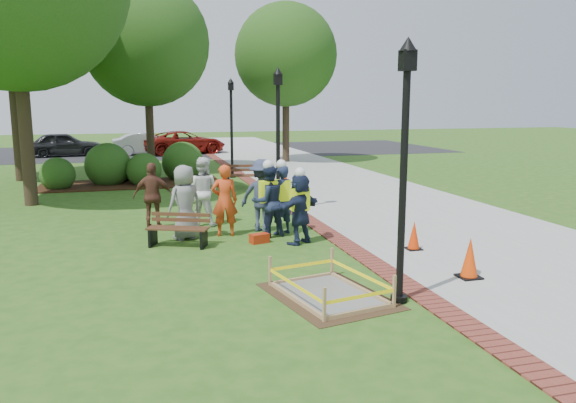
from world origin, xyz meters
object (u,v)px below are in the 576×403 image
object	(u,v)px
bench_near	(178,236)
hivis_worker_c	(268,199)
wet_concrete_pad	(329,283)
cone_front	(470,259)
lamp_near	(404,152)
hivis_worker_a	(300,206)
hivis_worker_b	(281,197)

from	to	relation	value
bench_near	hivis_worker_c	bearing A→B (deg)	9.67
wet_concrete_pad	cone_front	world-z (taller)	cone_front
bench_near	lamp_near	world-z (taller)	lamp_near
lamp_near	bench_near	bearing A→B (deg)	125.06
hivis_worker_a	hivis_worker_c	bearing A→B (deg)	123.05
lamp_near	hivis_worker_b	distance (m)	5.47
bench_near	hivis_worker_c	distance (m)	2.35
wet_concrete_pad	hivis_worker_a	world-z (taller)	hivis_worker_a
cone_front	hivis_worker_c	distance (m)	5.14
hivis_worker_a	hivis_worker_b	xyz separation A→B (m)	(-0.16, 1.05, 0.03)
wet_concrete_pad	bench_near	world-z (taller)	bench_near
bench_near	cone_front	bearing A→B (deg)	-37.36
wet_concrete_pad	bench_near	bearing A→B (deg)	118.25
hivis_worker_b	hivis_worker_a	bearing A→B (deg)	-81.29
hivis_worker_b	bench_near	bearing A→B (deg)	-167.36
cone_front	hivis_worker_c	bearing A→B (deg)	123.90
lamp_near	hivis_worker_a	bearing A→B (deg)	96.60
lamp_near	hivis_worker_c	world-z (taller)	lamp_near
bench_near	lamp_near	xyz separation A→B (m)	(3.24, -4.62, 2.24)
hivis_worker_c	hivis_worker_b	bearing A→B (deg)	27.89
cone_front	hivis_worker_a	world-z (taller)	hivis_worker_a
cone_front	lamp_near	bearing A→B (deg)	-157.38
wet_concrete_pad	hivis_worker_a	bearing A→B (deg)	81.05
hivis_worker_a	hivis_worker_b	size ratio (longest dim) A/B	0.96
wet_concrete_pad	lamp_near	distance (m)	2.54
hivis_worker_a	lamp_near	bearing A→B (deg)	-83.40
bench_near	hivis_worker_c	size ratio (longest dim) A/B	0.77
cone_front	bench_near	bearing A→B (deg)	142.64
wet_concrete_pad	bench_near	xyz separation A→B (m)	(-2.19, 4.08, 0.01)
lamp_near	hivis_worker_a	distance (m)	4.47
hivis_worker_c	wet_concrete_pad	bearing A→B (deg)	-90.23
wet_concrete_pad	hivis_worker_b	bearing A→B (deg)	85.00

